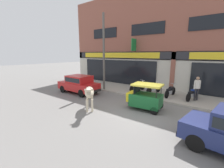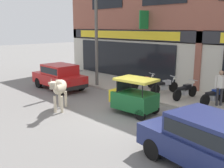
% 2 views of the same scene
% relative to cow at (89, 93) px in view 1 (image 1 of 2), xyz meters
% --- Properties ---
extents(ground_plane, '(90.00, 90.00, 0.00)m').
position_rel_cow_xyz_m(ground_plane, '(2.55, 1.63, -1.01)').
color(ground_plane, slate).
extents(sidewalk, '(19.00, 3.35, 0.12)m').
position_rel_cow_xyz_m(sidewalk, '(2.55, 5.51, -0.94)').
color(sidewalk, '#A8A093').
rests_on(sidewalk, ground).
extents(shop_building, '(23.00, 1.40, 8.92)m').
position_rel_cow_xyz_m(shop_building, '(2.55, 7.44, 3.24)').
color(shop_building, '#8E5142').
rests_on(shop_building, ground).
extents(cow, '(1.67, 1.68, 1.61)m').
position_rel_cow_xyz_m(cow, '(0.00, 0.00, 0.00)').
color(cow, beige).
rests_on(cow, ground).
extents(car_1, '(3.62, 1.63, 1.46)m').
position_rel_cow_xyz_m(car_1, '(-3.42, 2.15, -0.19)').
color(car_1, black).
rests_on(car_1, ground).
extents(auto_rickshaw, '(2.04, 1.32, 1.52)m').
position_rel_cow_xyz_m(auto_rickshaw, '(2.50, 2.01, -0.35)').
color(auto_rickshaw, black).
rests_on(auto_rickshaw, ground).
extents(motorcycle_0, '(0.69, 1.78, 0.88)m').
position_rel_cow_xyz_m(motorcycle_0, '(0.34, 5.24, -0.50)').
color(motorcycle_0, black).
rests_on(motorcycle_0, sidewalk).
extents(motorcycle_1, '(0.67, 1.78, 0.88)m').
position_rel_cow_xyz_m(motorcycle_1, '(1.71, 5.37, -0.50)').
color(motorcycle_1, black).
rests_on(motorcycle_1, sidewalk).
extents(motorcycle_2, '(0.52, 1.81, 0.88)m').
position_rel_cow_xyz_m(motorcycle_2, '(3.02, 5.24, -0.50)').
color(motorcycle_2, black).
rests_on(motorcycle_2, sidewalk).
extents(motorcycle_3, '(0.64, 1.79, 0.88)m').
position_rel_cow_xyz_m(motorcycle_3, '(4.46, 5.32, -0.50)').
color(motorcycle_3, black).
rests_on(motorcycle_3, sidewalk).
extents(pedestrian, '(0.35, 0.40, 1.60)m').
position_rel_cow_xyz_m(pedestrian, '(4.68, 5.32, 0.10)').
color(pedestrian, '#2D2D33').
rests_on(pedestrian, sidewalk).
extents(utility_pole, '(0.18, 0.18, 6.35)m').
position_rel_cow_xyz_m(utility_pole, '(-2.37, 4.13, 2.29)').
color(utility_pole, '#595651').
rests_on(utility_pole, sidewalk).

